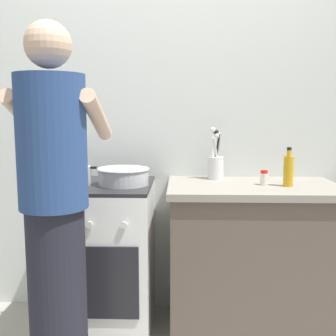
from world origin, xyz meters
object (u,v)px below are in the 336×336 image
(person, at_px, (55,216))
(mixing_bowl, at_px, (123,176))
(utensil_crock, at_px, (216,163))
(pot, at_px, (75,176))
(stove_range, at_px, (102,257))
(oil_bottle, at_px, (288,170))
(spice_bottle, at_px, (264,178))

(person, bearing_deg, mixing_bowl, 68.77)
(utensil_crock, bearing_deg, pot, -163.66)
(stove_range, xyz_separation_m, mixing_bowl, (0.14, -0.02, 0.50))
(pot, bearing_deg, person, -84.29)
(pot, bearing_deg, oil_bottle, 0.08)
(spice_bottle, bearing_deg, pot, -178.00)
(utensil_crock, xyz_separation_m, spice_bottle, (0.26, -0.21, -0.06))
(pot, xyz_separation_m, spice_bottle, (1.10, 0.04, -0.01))
(pot, relative_size, mixing_bowl, 0.84)
(pot, height_order, utensil_crock, utensil_crock)
(stove_range, relative_size, pot, 3.51)
(pot, distance_m, person, 0.57)
(pot, distance_m, mixing_bowl, 0.28)
(utensil_crock, height_order, oil_bottle, utensil_crock)
(spice_bottle, distance_m, person, 1.20)
(stove_range, bearing_deg, utensil_crock, 16.35)
(utensil_crock, xyz_separation_m, person, (-0.78, -0.80, -0.14))
(spice_bottle, bearing_deg, oil_bottle, -15.86)
(stove_range, relative_size, spice_bottle, 10.43)
(stove_range, height_order, spice_bottle, spice_bottle)
(pot, height_order, person, person)
(pot, xyz_separation_m, oil_bottle, (1.23, 0.00, 0.04))
(person, bearing_deg, utensil_crock, 45.88)
(oil_bottle, bearing_deg, stove_range, 177.93)
(spice_bottle, bearing_deg, stove_range, 179.84)
(stove_range, xyz_separation_m, pot, (-0.14, -0.04, 0.50))
(stove_range, xyz_separation_m, oil_bottle, (1.09, -0.04, 0.54))
(mixing_bowl, bearing_deg, stove_range, 171.70)
(person, bearing_deg, pot, 95.71)
(utensil_crock, bearing_deg, mixing_bowl, -157.97)
(pot, height_order, oil_bottle, oil_bottle)
(mixing_bowl, xyz_separation_m, spice_bottle, (0.82, 0.02, -0.01))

